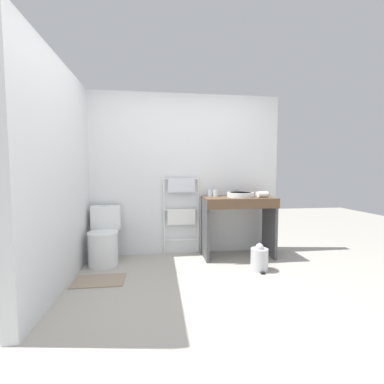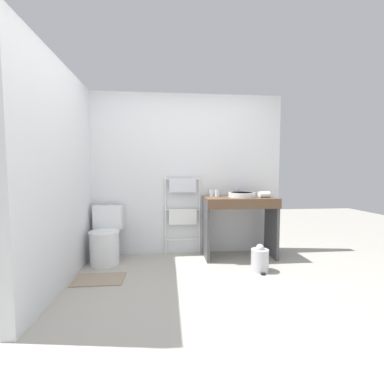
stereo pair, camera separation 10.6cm
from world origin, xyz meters
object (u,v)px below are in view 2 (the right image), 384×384
object	(u,v)px
hair_dryer	(265,194)
trash_bin	(260,259)
towel_radiator	(183,205)
cup_near_edge	(217,193)
cup_near_wall	(211,193)
sink_basin	(242,195)
toilet	(106,239)

from	to	relation	value
hair_dryer	trash_bin	size ratio (longest dim) A/B	0.55
towel_radiator	cup_near_edge	bearing A→B (deg)	-9.10
towel_radiator	cup_near_wall	distance (m)	0.46
sink_basin	hair_dryer	world-z (taller)	hair_dryer
sink_basin	trash_bin	size ratio (longest dim) A/B	1.12
towel_radiator	sink_basin	xyz separation A→B (m)	(0.84, -0.20, 0.16)
cup_near_wall	cup_near_edge	size ratio (longest dim) A/B	0.99
towel_radiator	trash_bin	distance (m)	1.34
cup_near_edge	trash_bin	world-z (taller)	cup_near_edge
toilet	cup_near_edge	world-z (taller)	cup_near_edge
cup_near_wall	trash_bin	distance (m)	1.18
hair_dryer	toilet	bearing A→B (deg)	179.35
toilet	hair_dryer	bearing A→B (deg)	-0.65
towel_radiator	trash_bin	size ratio (longest dim) A/B	3.43
toilet	trash_bin	size ratio (longest dim) A/B	2.24
hair_dryer	cup_near_edge	bearing A→B (deg)	161.56
toilet	hair_dryer	size ratio (longest dim) A/B	4.06
toilet	hair_dryer	world-z (taller)	hair_dryer
sink_basin	cup_near_wall	size ratio (longest dim) A/B	3.92
toilet	towel_radiator	size ratio (longest dim) A/B	0.65
trash_bin	sink_basin	bearing A→B (deg)	97.00
hair_dryer	towel_radiator	bearing A→B (deg)	165.56
sink_basin	trash_bin	world-z (taller)	sink_basin
towel_radiator	hair_dryer	bearing A→B (deg)	-14.44
cup_near_edge	hair_dryer	world-z (taller)	cup_near_edge
towel_radiator	cup_near_wall	bearing A→B (deg)	-4.51
toilet	towel_radiator	distance (m)	1.18
towel_radiator	trash_bin	xyz separation A→B (m)	(0.91, -0.78, -0.60)
toilet	trash_bin	world-z (taller)	toilet
cup_near_wall	trash_bin	xyz separation A→B (m)	(0.49, -0.75, -0.78)
towel_radiator	trash_bin	bearing A→B (deg)	-40.56
toilet	sink_basin	world-z (taller)	sink_basin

